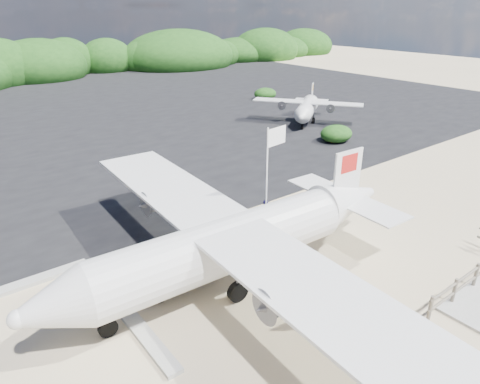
{
  "coord_description": "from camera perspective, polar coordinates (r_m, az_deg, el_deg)",
  "views": [
    {
      "loc": [
        -8.44,
        -9.94,
        9.34
      ],
      "look_at": [
        1.8,
        3.3,
        2.0
      ],
      "focal_mm": 32.0,
      "sensor_mm": 36.0,
      "label": 1
    }
  ],
  "objects": [
    {
      "name": "fence",
      "position": [
        17.89,
        28.59,
        -11.09
      ],
      "size": [
        6.4,
        2.0,
        1.1
      ],
      "primitive_type": null,
      "color": "#B2B2B2",
      "rests_on": "ground"
    },
    {
      "name": "flagpole",
      "position": [
        17.86,
        3.32,
        -7.9
      ],
      "size": [
        1.1,
        0.58,
        5.25
      ],
      "primitive_type": null,
      "rotation": [
        0.0,
        0.0,
        0.14
      ],
      "color": "white",
      "rests_on": "ground"
    },
    {
      "name": "crew_a",
      "position": [
        15.91,
        -12.13,
        -9.11
      ],
      "size": [
        0.73,
        0.58,
        1.74
      ],
      "primitive_type": "imported",
      "rotation": [
        0.0,
        0.0,
        3.44
      ],
      "color": "#1D1655",
      "rests_on": "ground"
    },
    {
      "name": "baggage_cart",
      "position": [
        16.26,
        -8.51,
        -11.7
      ],
      "size": [
        3.09,
        1.93,
        1.48
      ],
      "primitive_type": null,
      "rotation": [
        0.0,
        0.0,
        0.08
      ],
      "color": "blue",
      "rests_on": "ground"
    },
    {
      "name": "aircraft_large",
      "position": [
        39.19,
        -10.18,
        9.5
      ],
      "size": [
        18.03,
        18.03,
        5.17
      ],
      "primitive_type": null,
      "rotation": [
        0.0,
        0.0,
        3.09
      ],
      "color": "#B2B2B2",
      "rests_on": "ground"
    },
    {
      "name": "ground",
      "position": [
        16.04,
        2.17,
        -11.97
      ],
      "size": [
        160.0,
        160.0,
        0.0
      ],
      "primitive_type": "plane",
      "color": "beige"
    },
    {
      "name": "crew_c",
      "position": [
        19.05,
        3.44,
        -3.16
      ],
      "size": [
        0.94,
        0.51,
        1.51
      ],
      "primitive_type": "imported",
      "rotation": [
        0.0,
        0.0,
        2.97
      ],
      "color": "#1D1655",
      "rests_on": "ground"
    },
    {
      "name": "asphalt_apron",
      "position": [
        41.87,
        -25.39,
        8.51
      ],
      "size": [
        90.0,
        50.0,
        0.04
      ],
      "primitive_type": null,
      "color": "#B2B2B2",
      "rests_on": "ground"
    },
    {
      "name": "crew_b",
      "position": [
        17.46,
        -3.35,
        -5.28
      ],
      "size": [
        0.96,
        0.79,
        1.8
      ],
      "primitive_type": "imported",
      "rotation": [
        0.0,
        0.0,
        3.27
      ],
      "color": "#1D1655",
      "rests_on": "ground"
    },
    {
      "name": "signboard",
      "position": [
        14.72,
        11.92,
        -16.32
      ],
      "size": [
        1.77,
        0.38,
        1.45
      ],
      "primitive_type": null,
      "rotation": [
        0.0,
        0.0,
        -0.12
      ],
      "color": "#521B17",
      "rests_on": "ground"
    }
  ]
}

